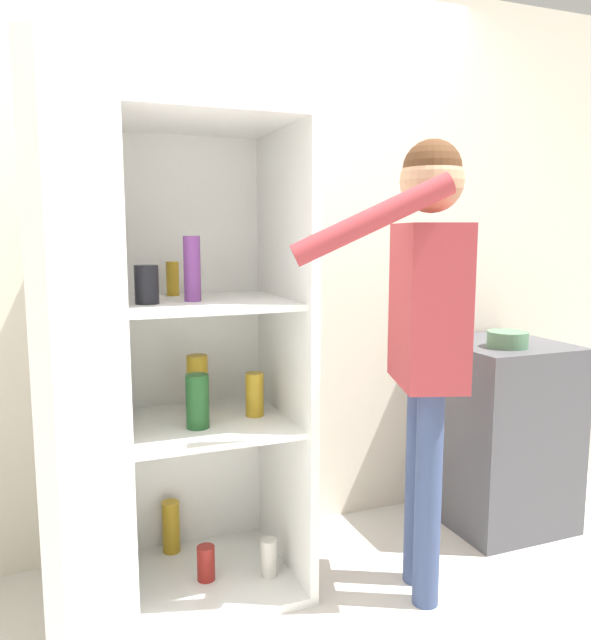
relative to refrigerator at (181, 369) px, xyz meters
name	(u,v)px	position (x,y,z in m)	size (l,w,h in m)	color
wall_back	(218,263)	(0.27, 0.47, 0.36)	(7.00, 0.06, 2.55)	beige
refrigerator	(181,369)	(0.00, 0.00, 0.00)	(0.94, 1.32, 1.84)	white
person	(426,306)	(0.86, -0.28, 0.23)	(0.74, 0.50, 1.74)	#384770
counter	(498,432)	(1.57, 0.13, -0.47)	(0.55, 0.59, 0.89)	#4C4C51
bowl	(508,339)	(1.50, 0.02, 0.01)	(0.18, 0.18, 0.07)	#517F5B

